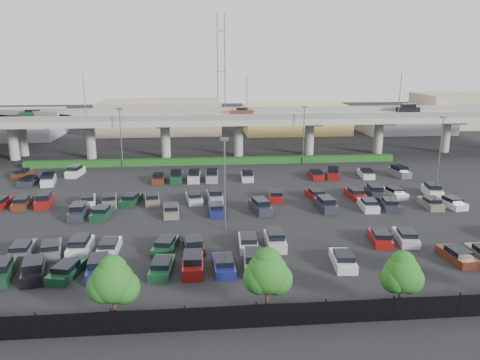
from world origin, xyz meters
name	(u,v)px	position (x,y,z in m)	size (l,w,h in m)	color
ground	(221,207)	(0.00, 0.00, 0.00)	(280.00, 280.00, 0.00)	black
overpass	(211,120)	(-0.18, 32.03, 6.97)	(150.00, 13.00, 15.80)	gray
hedge	(214,161)	(0.00, 25.00, 0.55)	(66.00, 1.60, 1.10)	#113B13
fence	(241,317)	(-0.05, -28.00, 0.90)	(70.00, 0.10, 2.00)	black
tree_row	(250,273)	(0.70, -26.53, 3.52)	(65.07, 3.66, 5.94)	#332316
parked_cars	(204,213)	(-2.30, -4.02, 0.62)	(63.13, 41.65, 1.67)	#BBBBC0
light_poles	(188,157)	(-4.13, 2.00, 6.24)	(66.90, 48.38, 10.30)	#4F4F54
distant_buildings	(257,117)	(12.38, 61.81, 3.74)	(138.00, 24.00, 9.00)	gray
comm_tower	(221,69)	(4.00, 74.00, 15.61)	(2.40, 2.40, 30.00)	#4F4F54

